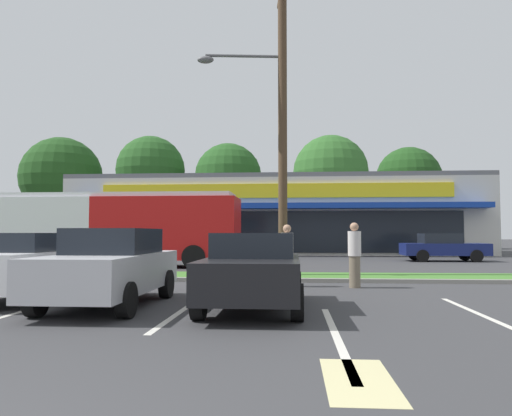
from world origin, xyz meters
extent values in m
cube|color=#427A2D|center=(0.00, 14.00, 0.06)|extent=(56.00, 2.20, 0.12)
cube|color=gray|center=(0.00, 12.78, 0.06)|extent=(56.00, 0.24, 0.12)
cube|color=silver|center=(0.65, 7.35, 0.00)|extent=(0.12, 4.80, 0.01)
cube|color=silver|center=(3.40, 5.18, 0.00)|extent=(0.12, 4.80, 0.01)
cube|color=silver|center=(6.19, 6.92, 0.00)|extent=(0.12, 4.80, 0.01)
cube|color=beige|center=(3.44, 3.01, 0.00)|extent=(0.70, 1.60, 0.01)
cube|color=beige|center=(1.56, 35.18, 2.63)|extent=(29.12, 10.16, 5.26)
cube|color=black|center=(1.56, 30.06, 1.58)|extent=(24.46, 0.08, 2.73)
cube|color=#14389E|center=(1.56, 29.40, 3.26)|extent=(27.37, 1.40, 0.35)
cube|color=yellow|center=(1.56, 30.02, 4.31)|extent=(23.29, 0.16, 0.95)
cube|color=slate|center=(1.56, 35.18, 5.41)|extent=(29.12, 10.16, 0.30)
cylinder|color=#473323|center=(-20.76, 45.53, 2.07)|extent=(0.44, 0.44, 4.14)
sphere|color=#1E4719|center=(-20.76, 45.53, 7.20)|extent=(8.16, 8.16, 8.16)
cylinder|color=#473323|center=(-11.43, 45.37, 2.62)|extent=(0.44, 0.44, 5.25)
sphere|color=#23511E|center=(-11.43, 45.37, 7.82)|extent=(6.85, 6.85, 6.85)
cylinder|color=#473323|center=(-3.58, 45.49, 2.32)|extent=(0.44, 0.44, 4.65)
sphere|color=#23511E|center=(-3.58, 45.49, 7.12)|extent=(6.61, 6.61, 6.61)
cylinder|color=#473323|center=(6.28, 42.33, 2.23)|extent=(0.44, 0.44, 4.47)
sphere|color=#2D6026|center=(6.28, 42.33, 7.03)|extent=(6.83, 6.83, 6.83)
cylinder|color=#473323|center=(14.12, 46.00, 2.18)|extent=(0.44, 0.44, 4.36)
sphere|color=#1E4719|center=(14.12, 46.00, 6.73)|extent=(6.33, 6.33, 6.33)
cylinder|color=#4C3826|center=(2.46, 14.11, 5.19)|extent=(0.30, 0.30, 10.38)
cylinder|color=#59595B|center=(1.16, 13.96, 7.47)|extent=(2.59, 0.41, 0.10)
ellipsoid|color=#59595B|center=(-0.13, 13.80, 7.32)|extent=(0.56, 0.32, 0.24)
cube|color=#B71414|center=(-2.71, 19.08, 1.70)|extent=(6.21, 2.59, 2.70)
cube|color=silver|center=(-8.34, 19.12, 1.70)|extent=(5.08, 2.58, 2.70)
cube|color=silver|center=(-5.25, 19.10, 3.15)|extent=(10.82, 2.37, 0.20)
cube|color=black|center=(-5.24, 20.40, 2.19)|extent=(10.36, 0.13, 1.19)
cylinder|color=black|center=(-9.19, 17.95, 0.50)|extent=(1.00, 0.31, 1.00)
cylinder|color=black|center=(-9.18, 20.30, 0.50)|extent=(1.00, 0.31, 1.00)
cylinder|color=black|center=(-4.41, 17.92, 0.50)|extent=(1.00, 0.31, 1.00)
cylinder|color=black|center=(-4.40, 20.27, 0.50)|extent=(1.00, 0.31, 1.00)
cylinder|color=black|center=(-1.31, 17.90, 0.50)|extent=(1.00, 0.31, 1.00)
cylinder|color=black|center=(-1.30, 20.25, 0.50)|extent=(1.00, 0.31, 1.00)
cube|color=#333338|center=(-6.02, 12.04, 0.23)|extent=(0.08, 0.36, 0.45)
cube|color=silver|center=(-7.82, 24.60, 0.71)|extent=(4.78, 1.86, 0.78)
cube|color=black|center=(-7.58, 24.60, 1.33)|extent=(2.15, 1.64, 0.47)
cylinder|color=black|center=(-9.30, 23.71, 0.32)|extent=(0.64, 0.22, 0.64)
cylinder|color=black|center=(-9.30, 25.48, 0.32)|extent=(0.64, 0.22, 0.64)
cylinder|color=black|center=(-6.34, 23.71, 0.32)|extent=(0.64, 0.22, 0.64)
cylinder|color=black|center=(-6.34, 25.48, 0.32)|extent=(0.64, 0.22, 0.64)
cube|color=black|center=(2.01, 7.50, 0.67)|extent=(1.77, 4.12, 0.69)
cube|color=black|center=(2.01, 7.71, 1.25)|extent=(1.56, 1.86, 0.48)
cylinder|color=black|center=(2.85, 6.22, 0.32)|extent=(0.22, 0.64, 0.64)
cylinder|color=black|center=(1.17, 6.22, 0.32)|extent=(0.22, 0.64, 0.64)
cylinder|color=black|center=(2.85, 8.78, 0.32)|extent=(0.22, 0.64, 0.64)
cylinder|color=black|center=(1.17, 8.78, 0.32)|extent=(0.22, 0.64, 0.64)
cube|color=navy|center=(10.81, 24.43, 0.64)|extent=(4.35, 1.76, 0.63)
cube|color=black|center=(10.60, 24.43, 1.22)|extent=(1.96, 1.55, 0.53)
cylinder|color=black|center=(12.16, 25.26, 0.32)|extent=(0.64, 0.22, 0.64)
cylinder|color=black|center=(12.16, 23.59, 0.32)|extent=(0.64, 0.22, 0.64)
cylinder|color=black|center=(9.46, 25.26, 0.32)|extent=(0.64, 0.22, 0.64)
cylinder|color=black|center=(9.46, 23.59, 0.32)|extent=(0.64, 0.22, 0.64)
cube|color=silver|center=(-3.25, 8.72, 0.70)|extent=(1.77, 4.51, 0.76)
cube|color=black|center=(-3.25, 8.50, 1.29)|extent=(1.55, 2.03, 0.41)
cylinder|color=black|center=(-4.09, 10.12, 0.32)|extent=(0.22, 0.64, 0.64)
cylinder|color=black|center=(-2.41, 10.12, 0.32)|extent=(0.22, 0.64, 0.64)
cylinder|color=black|center=(-2.41, 7.33, 0.32)|extent=(0.22, 0.64, 0.64)
cube|color=#B7B7BC|center=(-0.95, 7.64, 0.69)|extent=(1.73, 4.34, 0.74)
cube|color=black|center=(-0.95, 7.86, 1.32)|extent=(1.52, 1.95, 0.52)
cylinder|color=black|center=(-0.13, 6.30, 0.32)|extent=(0.22, 0.64, 0.64)
cylinder|color=black|center=(-1.77, 6.30, 0.32)|extent=(0.22, 0.64, 0.64)
cylinder|color=black|center=(-0.13, 8.99, 0.32)|extent=(0.22, 0.64, 0.64)
cylinder|color=black|center=(-1.77, 8.99, 0.32)|extent=(0.22, 0.64, 0.64)
cylinder|color=black|center=(2.62, 11.57, 0.42)|extent=(0.30, 0.30, 0.84)
cylinder|color=silver|center=(2.62, 11.57, 1.17)|extent=(0.35, 0.35, 0.66)
sphere|color=tan|center=(2.62, 11.57, 1.61)|extent=(0.23, 0.23, 0.23)
cylinder|color=#726651|center=(4.47, 11.43, 0.43)|extent=(0.30, 0.30, 0.86)
cylinder|color=silver|center=(4.47, 11.43, 1.20)|extent=(0.36, 0.36, 0.68)
sphere|color=tan|center=(4.47, 11.43, 1.66)|extent=(0.24, 0.24, 0.24)
camera|label=1|loc=(2.77, -2.03, 1.49)|focal=33.99mm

